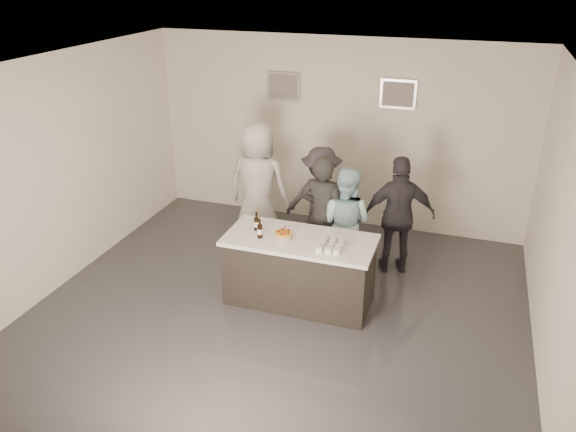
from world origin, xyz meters
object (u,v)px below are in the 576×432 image
object	(u,v)px
person_guest_right	(399,216)
person_main_black	(322,216)
beer_bottle_b	(260,228)
person_guest_left	(258,185)
person_guest_back	(321,198)
cake	(283,235)
bar_counter	(300,270)
beer_bottle_a	(256,221)
person_main_blue	(345,222)

from	to	relation	value
person_guest_right	person_main_black	bearing A→B (deg)	4.78
beer_bottle_b	person_main_black	world-z (taller)	person_main_black
beer_bottle_b	person_guest_left	bearing A→B (deg)	112.05
beer_bottle_b	person_guest_back	world-z (taller)	person_guest_back
cake	person_guest_left	size ratio (longest dim) A/B	0.11
bar_counter	beer_bottle_b	bearing A→B (deg)	-163.92
beer_bottle_b	person_guest_left	size ratio (longest dim) A/B	0.14
person_guest_right	bar_counter	bearing A→B (deg)	30.67
person_guest_left	person_guest_right	xyz separation A→B (m)	(2.12, -0.17, -0.12)
beer_bottle_a	person_main_blue	size ratio (longest dim) A/B	0.16
beer_bottle_a	person_guest_back	xyz separation A→B (m)	(0.43, 1.50, -0.24)
beer_bottle_a	person_main_blue	distance (m)	1.27
bar_counter	person_guest_right	bearing A→B (deg)	48.76
cake	beer_bottle_a	bearing A→B (deg)	164.47
bar_counter	person_main_black	distance (m)	0.89
beer_bottle_a	person_guest_back	bearing A→B (deg)	74.02
beer_bottle_b	person_main_black	bearing A→B (deg)	59.23
person_main_black	person_guest_left	xyz separation A→B (m)	(-1.15, 0.58, 0.09)
cake	person_main_black	size ratio (longest dim) A/B	0.13
beer_bottle_a	person_guest_left	world-z (taller)	person_guest_left
beer_bottle_b	person_guest_back	xyz separation A→B (m)	(0.31, 1.68, -0.24)
beer_bottle_b	person_guest_right	world-z (taller)	person_guest_right
person_main_black	person_guest_right	size ratio (longest dim) A/B	1.03
beer_bottle_b	person_guest_back	distance (m)	1.73
cake	person_main_blue	bearing A→B (deg)	58.35
cake	person_main_black	distance (m)	0.88
bar_counter	person_guest_back	world-z (taller)	person_guest_back
beer_bottle_a	beer_bottle_b	distance (m)	0.22
bar_counter	person_guest_right	xyz separation A→B (m)	(1.04, 1.19, 0.39)
cake	person_guest_left	xyz separation A→B (m)	(-0.89, 1.42, 0.02)
cake	beer_bottle_b	distance (m)	0.30
person_guest_left	person_guest_back	distance (m)	0.95
bar_counter	person_guest_back	xyz separation A→B (m)	(-0.16, 1.55, 0.34)
person_guest_left	beer_bottle_a	bearing A→B (deg)	111.64
person_main_blue	person_guest_left	size ratio (longest dim) A/B	0.83
bar_counter	person_guest_left	world-z (taller)	person_guest_left
person_guest_back	beer_bottle_a	bearing A→B (deg)	62.17
person_guest_right	person_guest_back	world-z (taller)	person_guest_right
beer_bottle_a	person_main_black	bearing A→B (deg)	47.85
person_guest_left	person_guest_back	size ratio (longest dim) A/B	1.21
person_guest_back	person_guest_right	bearing A→B (deg)	151.60
beer_bottle_a	person_guest_right	distance (m)	2.00
bar_counter	beer_bottle_a	world-z (taller)	beer_bottle_a
person_main_blue	cake	bearing A→B (deg)	69.85
person_main_black	person_guest_left	world-z (taller)	person_guest_left
person_guest_left	beer_bottle_b	bearing A→B (deg)	113.21
beer_bottle_a	person_main_black	size ratio (longest dim) A/B	0.15
cake	beer_bottle_a	world-z (taller)	beer_bottle_a
person_main_black	person_guest_right	bearing A→B (deg)	-148.54
person_main_blue	person_guest_left	distance (m)	1.55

